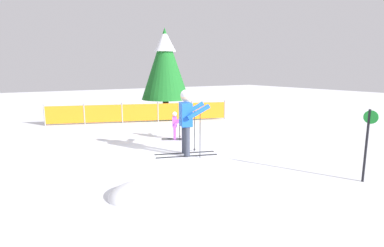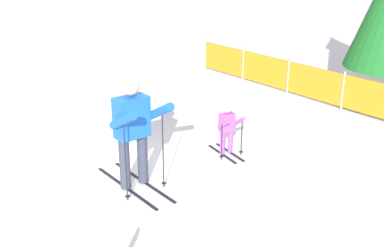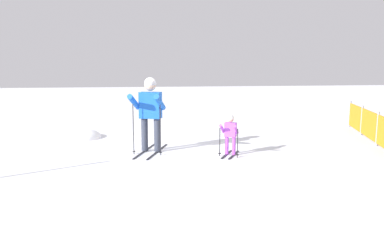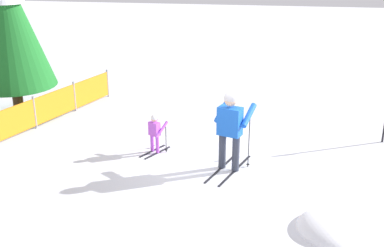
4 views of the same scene
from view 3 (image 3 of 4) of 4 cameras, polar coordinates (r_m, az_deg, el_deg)
The scene contains 4 objects.
ground_plane at distance 9.67m, azimuth -4.80°, elevation -3.86°, with size 60.00×60.00×0.00m, color white.
skier_adult at distance 9.18m, azimuth -6.40°, elevation 2.42°, with size 1.76×1.02×1.84m.
skier_child at distance 8.89m, azimuth 5.86°, elevation -1.32°, with size 0.90×0.63×0.97m.
snow_mound at distance 11.59m, azimuth -16.25°, elevation -2.09°, with size 1.24×1.05×0.49m, color white.
Camera 3 is at (9.43, -0.56, 2.09)m, focal length 35.00 mm.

